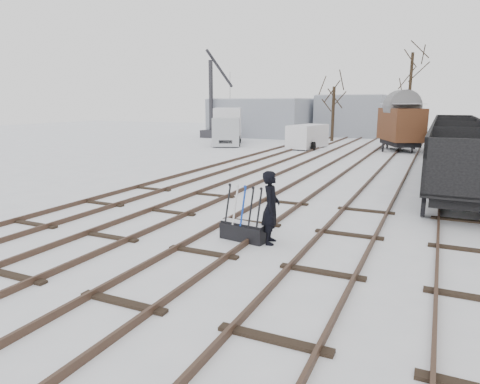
% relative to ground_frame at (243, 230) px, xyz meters
% --- Properties ---
extents(ground, '(120.00, 120.00, 0.00)m').
position_rel_ground_frame_xyz_m(ground, '(-0.47, -1.37, -0.28)').
color(ground, white).
rests_on(ground, ground).
extents(tracks, '(13.90, 52.00, 0.16)m').
position_rel_ground_frame_xyz_m(tracks, '(-0.47, 12.30, -0.21)').
color(tracks, black).
rests_on(tracks, ground).
extents(shed_left, '(10.00, 8.00, 4.10)m').
position_rel_ground_frame_xyz_m(shed_left, '(-13.47, 34.63, 1.76)').
color(shed_left, '#8D939F').
rests_on(shed_left, ground).
extents(shed_right, '(7.00, 6.00, 4.50)m').
position_rel_ground_frame_xyz_m(shed_right, '(-4.47, 38.63, 1.96)').
color(shed_right, '#8D939F').
rests_on(shed_right, ground).
extents(ground_frame, '(1.35, 0.61, 1.49)m').
position_rel_ground_frame_xyz_m(ground_frame, '(0.00, 0.00, 0.00)').
color(ground_frame, black).
rests_on(ground_frame, ground).
extents(worker, '(0.62, 0.80, 1.95)m').
position_rel_ground_frame_xyz_m(worker, '(0.75, 0.10, 0.69)').
color(worker, black).
rests_on(worker, ground).
extents(freight_wagon_a, '(2.62, 6.55, 2.68)m').
position_rel_ground_frame_xyz_m(freight_wagon_a, '(5.53, 6.84, 0.74)').
color(freight_wagon_a, black).
rests_on(freight_wagon_a, ground).
extents(freight_wagon_b, '(2.62, 6.55, 2.68)m').
position_rel_ground_frame_xyz_m(freight_wagon_b, '(5.53, 13.24, 0.74)').
color(freight_wagon_b, black).
rests_on(freight_wagon_b, ground).
extents(freight_wagon_c, '(2.62, 6.55, 2.68)m').
position_rel_ground_frame_xyz_m(freight_wagon_c, '(5.53, 19.64, 0.74)').
color(freight_wagon_c, black).
rests_on(freight_wagon_c, ground).
extents(freight_wagon_d, '(2.62, 6.55, 2.68)m').
position_rel_ground_frame_xyz_m(freight_wagon_d, '(5.53, 26.04, 0.74)').
color(freight_wagon_d, black).
rests_on(freight_wagon_d, ground).
extents(box_van_wagon, '(4.15, 5.29, 3.58)m').
position_rel_ground_frame_xyz_m(box_van_wagon, '(1.82, 25.26, 1.80)').
color(box_van_wagon, black).
rests_on(box_van_wagon, ground).
extents(lorry, '(4.06, 7.34, 3.19)m').
position_rel_ground_frame_xyz_m(lorry, '(-12.65, 24.27, 1.36)').
color(lorry, black).
rests_on(lorry, ground).
extents(panel_van, '(2.52, 4.55, 1.90)m').
position_rel_ground_frame_xyz_m(panel_van, '(-5.11, 23.77, 0.70)').
color(panel_van, silver).
rests_on(panel_van, ground).
extents(crane, '(1.93, 5.28, 8.98)m').
position_rel_ground_frame_xyz_m(crane, '(-17.47, 30.33, 2.08)').
color(crane, '#29292D').
rests_on(crane, ground).
extents(tree_far_left, '(0.30, 0.30, 5.14)m').
position_rel_ground_frame_xyz_m(tree_far_left, '(-4.84, 31.31, 2.29)').
color(tree_far_left, black).
rests_on(tree_far_left, ground).
extents(tree_far_right, '(0.30, 0.30, 8.56)m').
position_rel_ground_frame_xyz_m(tree_far_right, '(1.46, 37.53, 3.99)').
color(tree_far_right, black).
rests_on(tree_far_right, ground).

